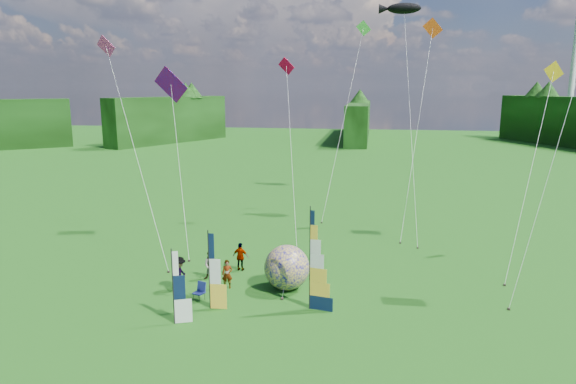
% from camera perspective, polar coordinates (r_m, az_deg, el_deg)
% --- Properties ---
extents(ground, '(220.00, 220.00, 0.00)m').
position_cam_1_polar(ground, '(22.50, 0.88, -16.03)').
color(ground, '#2A5C1D').
rests_on(ground, ground).
extents(treeline_ring, '(210.00, 210.00, 8.00)m').
position_cam_1_polar(treeline_ring, '(20.95, 0.92, -6.30)').
color(treeline_ring, '#1F5919').
rests_on(treeline_ring, ground).
extents(turbine_right, '(8.00, 1.20, 30.00)m').
position_cam_1_polar(turbine_right, '(128.86, 29.17, 12.23)').
color(turbine_right, silver).
rests_on(turbine_right, ground).
extents(feather_banner_main, '(1.31, 0.34, 4.86)m').
position_cam_1_polar(feather_banner_main, '(24.36, 2.44, -7.60)').
color(feather_banner_main, '#0C1A39').
rests_on(feather_banner_main, ground).
extents(side_banner_left, '(1.04, 0.14, 3.76)m').
position_cam_1_polar(side_banner_left, '(24.82, -8.76, -8.71)').
color(side_banner_left, yellow).
rests_on(side_banner_left, ground).
extents(side_banner_far, '(0.97, 0.45, 3.39)m').
position_cam_1_polar(side_banner_far, '(23.67, -12.66, -10.37)').
color(side_banner_far, white).
rests_on(side_banner_far, ground).
extents(bol_inflatable, '(2.89, 2.89, 2.37)m').
position_cam_1_polar(bol_inflatable, '(27.06, -0.13, -8.38)').
color(bol_inflatable, '#010078').
rests_on(bol_inflatable, ground).
extents(spectator_a, '(0.62, 0.46, 1.54)m').
position_cam_1_polar(spectator_a, '(27.51, -6.77, -9.05)').
color(spectator_a, '#66594C').
rests_on(spectator_a, ground).
extents(spectator_b, '(0.83, 0.49, 1.61)m').
position_cam_1_polar(spectator_b, '(28.81, -8.57, -8.06)').
color(spectator_b, '#66594C').
rests_on(spectator_b, ground).
extents(spectator_c, '(0.46, 1.19, 1.83)m').
position_cam_1_polar(spectator_c, '(27.53, -11.93, -8.90)').
color(spectator_c, '#66594C').
rests_on(spectator_c, ground).
extents(spectator_d, '(1.01, 0.51, 1.65)m').
position_cam_1_polar(spectator_d, '(29.91, -5.29, -7.18)').
color(spectator_d, '#66594C').
rests_on(spectator_d, ground).
extents(camp_chair, '(0.68, 0.68, 0.93)m').
position_cam_1_polar(camp_chair, '(26.30, -9.87, -10.86)').
color(camp_chair, navy).
rests_on(camp_chair, ground).
extents(kite_whale, '(9.54, 15.82, 18.37)m').
position_cam_1_polar(kite_whale, '(39.48, 13.46, 9.49)').
color(kite_whale, black).
rests_on(kite_whale, ground).
extents(kite_rainbow_delta, '(10.21, 13.49, 12.84)m').
position_cam_1_polar(kite_rainbow_delta, '(34.90, -12.07, 4.75)').
color(kite_rainbow_delta, '#CA000D').
rests_on(kite_rainbow_delta, ground).
extents(kite_parafoil, '(9.67, 9.96, 17.08)m').
position_cam_1_polar(kite_parafoil, '(28.05, 27.89, 6.39)').
color(kite_parafoil, '#A62300').
rests_on(kite_parafoil, ground).
extents(small_kite_red, '(7.37, 11.58, 13.17)m').
position_cam_1_polar(small_kite_red, '(36.85, 0.35, 5.61)').
color(small_kite_red, '#EF0437').
rests_on(small_kite_red, ground).
extents(small_kite_orange, '(5.49, 10.00, 15.99)m').
position_cam_1_polar(small_kite_orange, '(37.97, 14.21, 7.58)').
color(small_kite_orange, '#EE4A11').
rests_on(small_kite_orange, ground).
extents(small_kite_yellow, '(8.64, 11.33, 12.48)m').
position_cam_1_polar(small_kite_yellow, '(32.85, 25.48, 3.14)').
color(small_kite_yellow, yellow).
rests_on(small_kite_yellow, ground).
extents(small_kite_pink, '(8.77, 8.11, 14.05)m').
position_cam_1_polar(small_kite_pink, '(31.98, -16.60, 5.00)').
color(small_kite_pink, '#E53488').
rests_on(small_kite_pink, ground).
extents(small_kite_green, '(7.70, 11.60, 16.54)m').
position_cam_1_polar(small_kite_green, '(42.93, 6.23, 8.66)').
color(small_kite_green, green).
rests_on(small_kite_green, ground).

